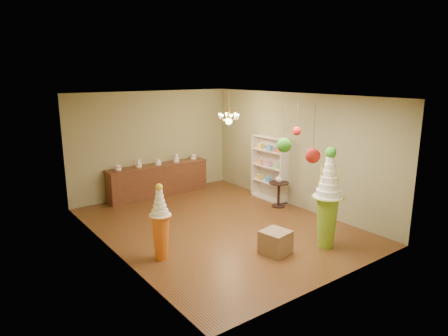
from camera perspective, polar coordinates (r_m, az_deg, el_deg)
floor at (r=9.45m, az=-0.78°, el=-8.23°), size 6.50×6.50×0.00m
ceiling at (r=8.80m, az=-0.84°, el=10.25°), size 6.50×6.50×0.00m
wall_back at (r=11.75m, az=-10.14°, el=3.47°), size 5.00×0.04×3.00m
wall_front at (r=6.73m, az=15.63°, el=-4.23°), size 5.00×0.04×3.00m
wall_left at (r=7.86m, az=-15.78°, el=-1.74°), size 0.04×6.50×3.00m
wall_right at (r=10.63m, az=10.20°, el=2.43°), size 0.04×6.50×3.00m
pedestal_green at (r=8.33m, az=14.54°, el=-5.64°), size 0.65×0.65×2.09m
pedestal_orange at (r=7.74m, az=-9.03°, el=-8.80°), size 0.50×0.50×1.50m
burlap_riser at (r=8.07m, az=7.37°, el=-10.46°), size 0.59×0.59×0.46m
sideboard at (r=11.72m, az=-9.32°, el=-1.64°), size 3.04×0.54×1.16m
shelving_unit at (r=11.20m, az=6.53°, el=-0.02°), size 0.33×1.20×1.80m
round_table at (r=10.72m, az=7.83°, el=-3.25°), size 0.62×0.62×0.67m
vase at (r=10.63m, az=7.89°, el=-1.48°), size 0.26×0.26×0.21m
pom_red_left at (r=6.89m, az=12.58°, el=1.73°), size 0.26×0.26×1.00m
pom_green_mid at (r=7.10m, az=8.57°, el=3.26°), size 0.26×0.26×0.88m
pom_red_right at (r=7.49m, az=10.34°, el=5.23°), size 0.16×0.16×0.64m
chandelier at (r=10.60m, az=0.69°, el=7.00°), size 0.64×0.64×0.85m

